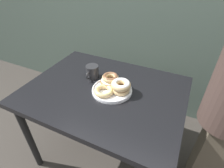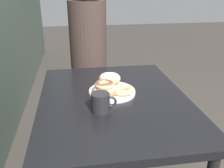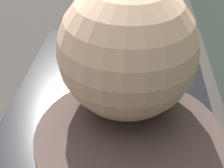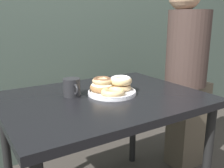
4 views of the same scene
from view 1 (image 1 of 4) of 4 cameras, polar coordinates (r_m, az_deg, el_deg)
dining_table at (r=1.26m, az=-2.38°, el=-4.57°), size 1.08×0.83×0.74m
donut_plate at (r=1.17m, az=0.31°, el=-0.60°), size 0.29×0.28×0.09m
coffee_mug at (r=1.31m, az=-6.48°, el=3.99°), size 0.09×0.13×0.10m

